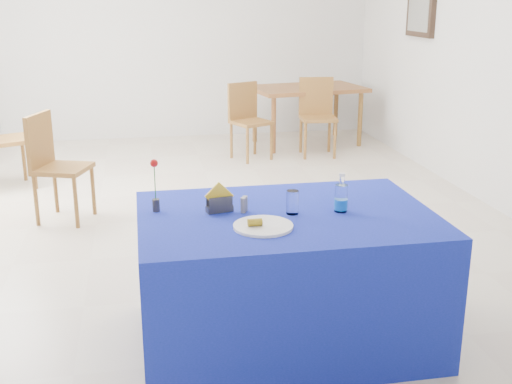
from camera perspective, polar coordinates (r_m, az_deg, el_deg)
floor at (r=5.73m, az=-2.88°, el=-2.19°), size 7.00×7.00×0.00m
room_shell at (r=5.41m, az=-3.17°, el=15.56°), size 7.00×7.00×7.00m
picture_frame at (r=7.66m, az=14.45°, el=15.16°), size 0.06×0.64×0.52m
picture_art at (r=7.65m, az=14.28°, el=15.17°), size 0.02×0.52×0.40m
plate at (r=3.27m, az=0.64°, el=-3.05°), size 0.31×0.31×0.01m
drinking_glass at (r=3.46m, az=3.26°, el=-0.92°), size 0.07×0.07×0.13m
salt_shaker at (r=3.50m, az=-0.98°, el=-1.03°), size 0.03×0.03×0.08m
pepper_shaker at (r=3.48m, az=-1.14°, el=-1.19°), size 0.03×0.03×0.08m
blue_table at (r=3.63m, az=2.64°, el=-7.56°), size 1.60×1.10×0.76m
water_bottle at (r=3.52m, az=7.57°, el=-0.60°), size 0.07×0.07×0.21m
napkin_holder at (r=3.50m, az=-3.27°, el=-1.00°), size 0.16×0.09×0.17m
rose_vase at (r=3.51m, az=-8.95°, el=0.40°), size 0.04×0.04×0.29m
oak_table at (r=8.45m, az=4.57°, el=8.79°), size 1.52×1.11×0.76m
chair_bg_left at (r=7.70m, az=-0.78°, el=6.85°), size 0.53×0.53×0.90m
chair_bg_right at (r=7.92m, az=5.45°, el=7.20°), size 0.46×0.46×0.94m
chair_win_a at (r=5.77m, az=-17.62°, el=2.76°), size 0.54×0.54×0.94m
banana_pieces at (r=3.24m, az=-0.08°, el=-2.71°), size 0.08×0.04×0.04m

